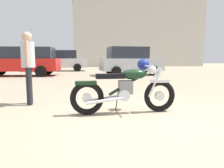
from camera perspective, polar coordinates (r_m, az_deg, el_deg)
The scene contains 7 objects.
ground_plane at distance 3.90m, azimuth 9.28°, elevation -8.89°, with size 80.00×80.00×0.00m, color gray.
vintage_motorcycle at distance 4.07m, azimuth 4.09°, elevation -1.09°, with size 2.08×0.73×1.07m.
bystander at distance 5.14m, azimuth -21.97°, elevation 6.01°, with size 0.30×0.45×1.66m.
silver_sedan_mid at distance 13.91m, azimuth -23.63°, elevation 5.91°, with size 4.73×2.04×1.74m.
white_estate_far at distance 13.46m, azimuth 4.89°, elevation 6.35°, with size 4.09×2.24×1.78m.
blue_hatchback_right at distance 18.37m, azimuth -14.55°, elevation 6.40°, with size 4.80×2.20×1.74m.
industrial_building at distance 34.65m, azimuth 5.09°, elevation 14.45°, with size 19.21×14.42×24.37m.
Camera 1 is at (-0.96, -3.63, 1.06)m, focal length 33.43 mm.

